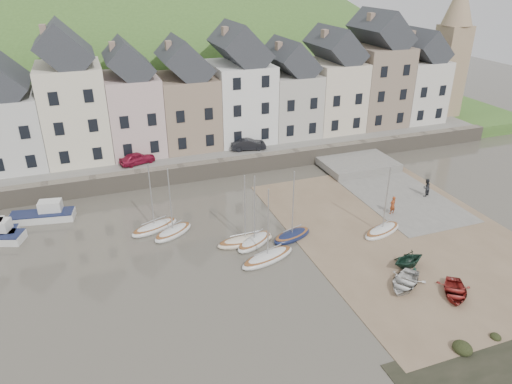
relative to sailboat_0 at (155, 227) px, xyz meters
name	(u,v)px	position (x,y,z in m)	size (l,w,h in m)	color
ground	(282,258)	(8.65, -7.78, -0.26)	(160.00, 160.00, 0.00)	#444035
quay_land	(190,128)	(8.65, 24.22, 0.49)	(90.00, 30.00, 1.50)	#3D6026
quay_street	(212,151)	(8.65, 12.72, 1.29)	(70.00, 7.00, 0.10)	slate
seawall	(221,168)	(8.65, 9.22, 0.64)	(70.00, 1.20, 1.80)	slate
beach	(401,233)	(19.65, -7.78, -0.23)	(18.00, 26.00, 0.06)	brown
slipway	(387,188)	(23.65, 0.22, -0.20)	(8.00, 18.00, 0.12)	slate
hillside	(140,180)	(3.65, 52.22, -18.26)	(134.40, 84.00, 84.00)	#3D6026
townhouse_terrace	(217,93)	(10.41, 16.22, 7.06)	(61.05, 8.00, 13.93)	white
church_spire	(453,44)	(43.20, 16.22, 10.79)	(4.00, 4.00, 18.00)	#997F60
sailboat_0	(155,227)	(0.00, 0.00, 0.00)	(4.64, 3.07, 6.32)	silver
sailboat_1	(173,232)	(1.34, -1.36, 0.00)	(4.11, 3.33, 6.32)	silver
sailboat_2	(245,241)	(6.63, -4.77, 0.00)	(4.80, 1.58, 6.32)	beige
sailboat_3	(255,241)	(7.31, -5.13, 0.00)	(4.15, 3.36, 6.32)	silver
sailboat_4	(268,257)	(7.47, -7.66, 0.00)	(5.07, 2.89, 6.32)	silver
sailboat_5	(292,235)	(10.55, -5.32, 0.00)	(4.06, 2.62, 6.32)	#131B3D
sailboat_6	(382,231)	(18.08, -7.20, 0.00)	(4.44, 2.79, 6.32)	silver
motorboat_2	(44,214)	(-8.95, 5.17, 0.32)	(5.69, 2.64, 1.70)	silver
rowboat_white	(404,282)	(15.31, -14.11, 0.16)	(2.48, 3.48, 0.72)	silver
rowboat_green	(409,259)	(17.02, -12.19, 0.51)	(2.34, 2.72, 1.43)	#153024
rowboat_red	(455,291)	(17.96, -16.13, 0.13)	(2.30, 3.22, 0.67)	maroon
person_red	(393,205)	(20.80, -4.63, 0.72)	(0.63, 0.41, 1.72)	maroon
person_dark	(426,187)	(26.03, -2.64, 0.75)	(0.87, 0.68, 1.79)	black
car_left	(137,158)	(0.21, 11.72, 1.97)	(1.50, 3.72, 1.27)	maroon
car_right	(248,144)	(12.62, 11.72, 1.99)	(1.38, 3.96, 1.30)	black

